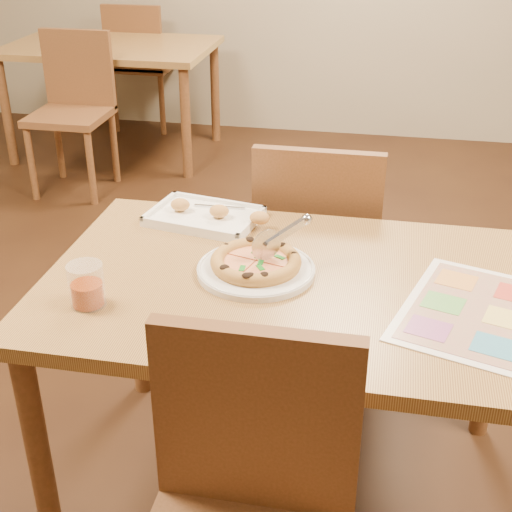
% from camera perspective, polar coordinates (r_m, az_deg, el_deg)
% --- Properties ---
extents(room, '(7.00, 7.00, 7.00)m').
position_cam_1_polar(room, '(1.64, 3.60, 17.58)').
color(room, black).
rests_on(room, ground).
extents(dining_table, '(1.30, 0.85, 0.72)m').
position_cam_1_polar(dining_table, '(1.90, 2.97, -4.21)').
color(dining_table, '#A48141').
rests_on(dining_table, ground).
extents(chair_near, '(0.42, 0.42, 0.47)m').
position_cam_1_polar(chair_near, '(1.48, -0.73, -18.75)').
color(chair_near, brown).
rests_on(chair_near, ground).
extents(chair_far, '(0.42, 0.42, 0.47)m').
position_cam_1_polar(chair_far, '(2.45, 5.00, 1.75)').
color(chair_far, brown).
rests_on(chair_far, ground).
extents(bg_table, '(1.30, 0.85, 0.72)m').
position_cam_1_polar(bg_table, '(4.86, -11.50, 15.30)').
color(bg_table, '#A48141').
rests_on(bg_table, ground).
extents(bg_chair_near, '(0.42, 0.42, 0.47)m').
position_cam_1_polar(bg_chair_near, '(4.34, -14.35, 12.61)').
color(bg_chair_near, brown).
rests_on(bg_chair_near, ground).
extents(bg_chair_far, '(0.42, 0.42, 0.47)m').
position_cam_1_polar(bg_chair_far, '(5.33, -9.40, 15.79)').
color(bg_chair_far, brown).
rests_on(bg_chair_far, ground).
extents(plate, '(0.32, 0.32, 0.02)m').
position_cam_1_polar(plate, '(1.88, 0.00, -1.12)').
color(plate, white).
rests_on(plate, dining_table).
extents(pizza, '(0.24, 0.24, 0.04)m').
position_cam_1_polar(pizza, '(1.88, -0.01, -0.47)').
color(pizza, gold).
rests_on(pizza, plate).
extents(pizza_cutter, '(0.14, 0.12, 0.10)m').
position_cam_1_polar(pizza_cutter, '(1.87, 1.90, 1.56)').
color(pizza_cutter, silver).
rests_on(pizza_cutter, pizza).
extents(appetizer_tray, '(0.39, 0.28, 0.06)m').
position_cam_1_polar(appetizer_tray, '(2.17, -3.92, 3.17)').
color(appetizer_tray, white).
rests_on(appetizer_tray, dining_table).
extents(glass_tumbler, '(0.09, 0.09, 0.11)m').
position_cam_1_polar(glass_tumbler, '(1.77, -13.39, -2.48)').
color(glass_tumbler, '#8E300A').
rests_on(glass_tumbler, dining_table).
extents(menu, '(0.44, 0.52, 0.00)m').
position_cam_1_polar(menu, '(1.80, 17.04, -4.24)').
color(menu, white).
rests_on(menu, dining_table).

